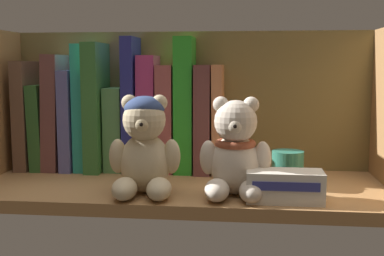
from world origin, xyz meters
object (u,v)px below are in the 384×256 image
Objects in this scene: pillar_candle at (287,168)px; book_10 at (186,105)px; teddy_bear_larger at (144,147)px; book_7 at (133,104)px; book_1 at (46,126)px; book_3 at (75,119)px; small_product_box at (285,186)px; book_12 at (219,118)px; book_6 at (118,128)px; book_8 at (149,113)px; book_4 at (86,107)px; book_0 at (32,114)px; book_2 at (60,112)px; book_11 at (204,118)px; teddy_bear_smaller at (235,154)px; book_5 at (100,107)px; book_9 at (168,118)px.

book_10 is at bearing 149.78° from pillar_candle.
pillar_candle is at bearing -30.22° from book_10.
book_10 is at bearing 77.07° from teddy_bear_larger.
book_7 is at bearing 159.41° from pillar_candle.
book_7 is at bearing 0.00° from book_1.
small_product_box is (38.75, -20.10, -7.13)cm from book_3.
book_12 is at bearing 0.00° from book_10.
book_8 reaches higher than book_6.
book_4 is 0.95× the size of book_10.
book_10 is (13.11, 0.00, 4.64)cm from book_6.
book_0 is 0.87× the size of book_4.
book_2 is 11.86cm from book_6.
book_7 is (3.09, 0.00, 4.67)cm from book_6.
book_10 is (24.56, 0.00, 1.56)cm from book_2.
book_1 is at bearing 180.00° from book_3.
book_7 is at bearing 0.00° from book_6.
book_6 is at bearing 180.00° from book_11.
book_6 is (6.15, 0.00, -4.02)cm from book_4.
small_product_box is at bearing -25.78° from book_2.
book_0 is at bearing 167.67° from pillar_candle.
book_2 is at bearing 154.22° from small_product_box.
pillar_candle is at bearing 39.08° from teddy_bear_smaller.
book_2 reaches higher than book_8.
book_2 is at bearing 180.00° from book_10.
book_7 is (9.24, 0.00, 0.65)cm from book_4.
pillar_candle is at bearing -35.71° from book_11.
book_4 is 0.99× the size of book_5.
teddy_bear_larger is at bearing -177.75° from teddy_bear_smaller.
teddy_bear_smaller is at bearing -30.99° from book_4.
small_product_box is (-1.13, -9.51, -0.64)cm from pillar_candle.
book_12 reaches higher than book_1.
book_5 is at bearing 149.09° from small_product_box.
teddy_bear_larger is (15.13, -17.98, -4.55)cm from book_4.
book_1 is 1.03× the size of book_6.
book_4 is at bearing 180.00° from book_5.
book_10 reaches higher than book_0.
book_1 is at bearing 166.95° from pillar_candle.
book_11 is at bearing 0.00° from book_6.
book_12 is 1.30× the size of teddy_bear_larger.
book_1 reaches higher than book_6.
book_6 is at bearing 146.33° from small_product_box.
book_1 is at bearing 0.00° from book_0.
book_8 is at bearing 180.00° from book_11.
book_4 reaches higher than teddy_bear_larger.
book_3 is 14.80cm from book_8.
teddy_bear_smaller is (13.26, -17.43, -3.44)cm from book_9.
book_8 reaches higher than book_3.
book_5 reaches higher than pillar_candle.
pillar_candle is at bearing -13.92° from book_2.
teddy_bear_larger is (8.98, -17.98, -0.53)cm from book_6.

